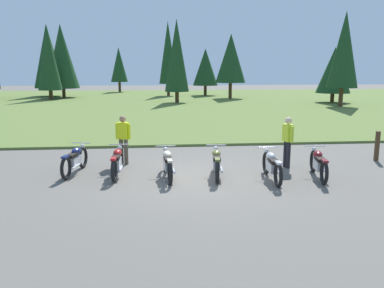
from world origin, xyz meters
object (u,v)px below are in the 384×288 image
Objects in this scene: motorcycle_cream at (168,164)px; motorcycle_silver at (272,165)px; motorcycle_red at (117,162)px; trail_marker_post at (377,146)px; rider_in_hivis_vest at (123,137)px; motorcycle_navy at (75,160)px; motorcycle_olive at (217,162)px; motorcycle_maroon at (319,164)px; rider_near_row_end at (288,139)px.

motorcycle_silver is at bearing -10.23° from motorcycle_cream.
trail_marker_post reaches higher than motorcycle_red.
motorcycle_cream is 2.40m from rider_in_hivis_vest.
rider_in_hivis_vest is (0.09, 1.46, 0.51)m from motorcycle_red.
motorcycle_navy is 0.99× the size of motorcycle_olive.
motorcycle_navy is 1.25× the size of rider_in_hivis_vest.
trail_marker_post is (7.47, 1.49, 0.09)m from motorcycle_cream.
motorcycle_silver is 5.09m from rider_in_hivis_vest.
motorcycle_maroon is at bearing -8.23° from motorcycle_red.
motorcycle_olive is at bearing 160.72° from motorcycle_silver.
rider_in_hivis_vest is at bearing 177.60° from trail_marker_post.
motorcycle_navy is 0.99× the size of motorcycle_red.
rider_in_hivis_vest reaches higher than trail_marker_post.
rider_in_hivis_vest is (-1.43, 1.86, 0.51)m from motorcycle_cream.
motorcycle_navy is 6.84m from rider_near_row_end.
motorcycle_red is at bearing -16.26° from motorcycle_navy.
motorcycle_navy is 10.34m from trail_marker_post.
motorcycle_silver is (4.54, -0.95, 0.00)m from motorcycle_red.
motorcycle_navy is 2.96m from motorcycle_cream.
motorcycle_red is 1.01× the size of motorcycle_maroon.
motorcycle_silver is at bearing -11.81° from motorcycle_red.
motorcycle_cream is 4.09m from rider_near_row_end.
motorcycle_cream is at bearing -14.89° from motorcycle_red.
motorcycle_silver is at bearing -123.66° from rider_near_row_end.
motorcycle_silver and motorcycle_maroon have the same top height.
motorcycle_olive and motorcycle_maroon have the same top height.
motorcycle_red is (1.33, -0.39, 0.00)m from motorcycle_navy.
motorcycle_navy is 1.00× the size of motorcycle_maroon.
trail_marker_post is (5.99, 1.49, 0.09)m from motorcycle_olive.
rider_in_hivis_vest reaches higher than motorcycle_maroon.
motorcycle_olive is 6.18m from trail_marker_post.
motorcycle_olive is 1.00× the size of motorcycle_silver.
motorcycle_olive is (1.47, -0.00, 0.00)m from motorcycle_cream.
rider_in_hivis_vest reaches higher than motorcycle_olive.
motorcycle_olive is at bearing -10.43° from motorcycle_navy.
motorcycle_red is 1.99× the size of trail_marker_post.
motorcycle_maroon is (4.48, -0.46, 0.00)m from motorcycle_cream.
motorcycle_navy and motorcycle_maroon have the same top height.
trail_marker_post is at bearing 11.28° from motorcycle_cream.
rider_in_hivis_vest is at bearing 36.95° from motorcycle_navy.
motorcycle_red and motorcycle_maroon have the same top height.
motorcycle_maroon is (1.45, 0.08, 0.00)m from motorcycle_silver.
rider_near_row_end is (2.49, 0.88, 0.51)m from motorcycle_olive.
rider_near_row_end is at bearing -169.99° from trail_marker_post.
motorcycle_maroon is (6.00, -0.87, 0.00)m from motorcycle_red.
rider_near_row_end reaches higher than motorcycle_red.
motorcycle_red is 1.00× the size of motorcycle_olive.
motorcycle_navy is 4.40m from motorcycle_olive.
motorcycle_navy and motorcycle_cream have the same top height.
motorcycle_cream is at bearing 174.10° from motorcycle_maroon.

